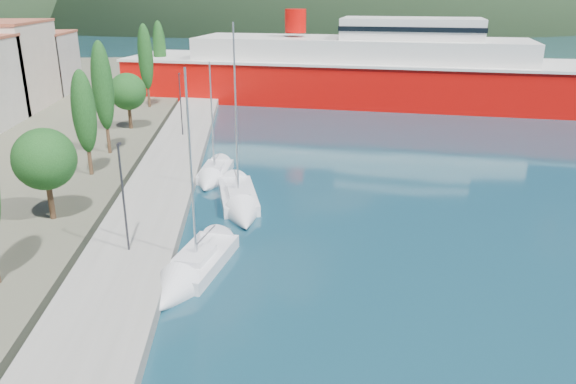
{
  "coord_description": "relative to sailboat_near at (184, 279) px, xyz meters",
  "views": [
    {
      "loc": [
        -1.91,
        -16.28,
        14.45
      ],
      "look_at": [
        0.0,
        14.0,
        3.5
      ],
      "focal_mm": 35.0,
      "sensor_mm": 36.0,
      "label": 1
    }
  ],
  "objects": [
    {
      "name": "ferry",
      "position": [
        18.45,
        49.97,
        3.55
      ],
      "size": [
        65.33,
        30.81,
        12.73
      ],
      "color": "#C60905",
      "rests_on": "ground"
    },
    {
      "name": "sailboat_near",
      "position": [
        0.0,
        0.0,
        0.0
      ],
      "size": [
        4.93,
        8.65,
        11.92
      ],
      "color": "silver",
      "rests_on": "ground"
    },
    {
      "name": "quay",
      "position": [
        -3.35,
        16.17,
        0.08
      ],
      "size": [
        5.0,
        88.0,
        0.8
      ],
      "primitive_type": "cube",
      "color": "gray",
      "rests_on": "ground"
    },
    {
      "name": "lamp_posts",
      "position": [
        -3.35,
        4.64,
        3.76
      ],
      "size": [
        0.15,
        47.93,
        6.06
      ],
      "color": "#2D2D33",
      "rests_on": "quay"
    },
    {
      "name": "sailboat_far",
      "position": [
        0.3,
        16.53,
        -0.03
      ],
      "size": [
        3.15,
        7.16,
        10.17
      ],
      "color": "silver",
      "rests_on": "ground"
    },
    {
      "name": "tree_row",
      "position": [
        -9.14,
        21.58,
        5.33
      ],
      "size": [
        3.85,
        63.91,
        10.09
      ],
      "color": "#47301E",
      "rests_on": "land_strip"
    },
    {
      "name": "ground",
      "position": [
        5.65,
        110.17,
        -0.32
      ],
      "size": [
        1400.0,
        1400.0,
        0.0
      ],
      "primitive_type": "plane",
      "color": "#143948"
    },
    {
      "name": "sailboat_mid",
      "position": [
        2.77,
        9.97,
        0.0
      ],
      "size": [
        3.46,
        9.57,
        13.47
      ],
      "color": "silver",
      "rests_on": "ground"
    }
  ]
}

